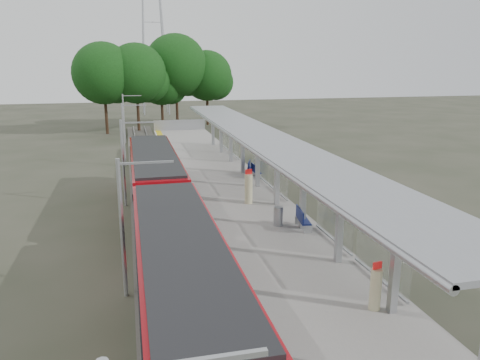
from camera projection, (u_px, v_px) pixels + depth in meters
The scene contains 14 objects.
trackbed at pixel (154, 198), 30.67m from camera, with size 3.00×70.00×0.24m, color #59544C.
platform at pixel (221, 188), 31.59m from camera, with size 6.00×50.00×1.00m, color gray.
tactile_strip at pixel (183, 183), 30.89m from camera, with size 0.60×50.00×0.02m, color gold.
end_fence at pixel (180, 125), 54.85m from camera, with size 6.00×0.10×1.20m, color #9EA0A5.
train at pixel (164, 214), 21.22m from camera, with size 2.74×27.60×3.62m.
canopy at pixel (260, 142), 27.45m from camera, with size 3.27×38.00×3.66m.
tree_cluster at pixel (158, 72), 61.17m from camera, with size 21.01×13.07×12.53m.
catenary_masts at pixel (124, 160), 28.66m from camera, with size 2.08×48.16×5.40m.
bench_near at pixel (302, 218), 22.24m from camera, with size 0.66×1.54×1.02m.
bench_mid at pixel (255, 170), 32.29m from camera, with size 0.42×1.36×0.92m.
bench_far at pixel (250, 167), 33.12m from camera, with size 0.89×1.46×0.95m.
info_pillar_near at pixel (376, 289), 14.94m from camera, with size 0.37×0.37×1.64m.
info_pillar_far at pixel (249, 189), 26.23m from camera, with size 0.44×0.44×1.97m.
litter_bin at pixel (278, 216), 22.74m from camera, with size 0.46×0.46×0.95m, color #9EA0A5.
Camera 1 is at (-5.84, -9.97, 8.75)m, focal length 35.00 mm.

